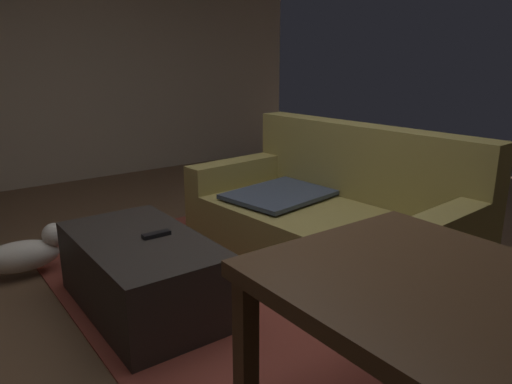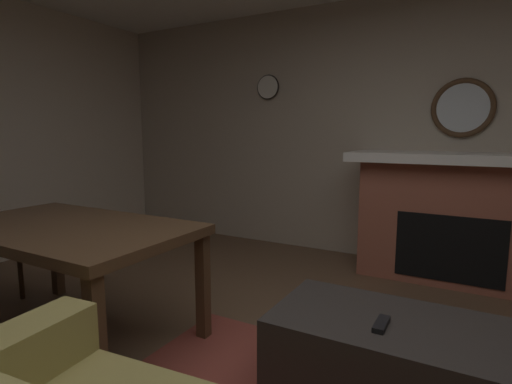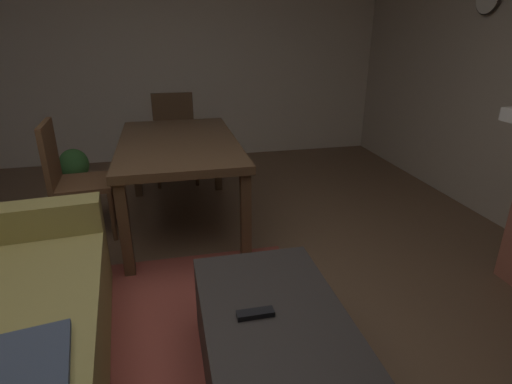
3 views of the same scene
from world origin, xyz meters
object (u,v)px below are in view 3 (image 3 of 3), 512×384
at_px(dining_table, 179,150).
at_px(dining_chair_north, 69,173).
at_px(dining_chair_east, 175,132).
at_px(tv_remote, 255,314).
at_px(ottoman_coffee_table, 276,357).
at_px(potted_plant, 75,168).

distance_m(dining_table, dining_chair_north, 0.87).
bearing_deg(dining_table, dining_chair_east, -0.07).
bearing_deg(dining_chair_east, tv_remote, -175.92).
bearing_deg(tv_remote, ottoman_coffee_table, -108.37).
xyz_separation_m(dining_chair_north, dining_chair_east, (1.19, -0.86, 0.00)).
distance_m(ottoman_coffee_table, dining_chair_north, 2.24).
height_order(ottoman_coffee_table, dining_table, dining_table).
height_order(dining_table, dining_chair_north, dining_chair_north).
xyz_separation_m(dining_table, potted_plant, (1.07, 1.05, -0.43)).
relative_size(dining_table, dining_chair_north, 1.70).
relative_size(dining_chair_east, potted_plant, 2.17).
relative_size(dining_chair_north, potted_plant, 2.17).
bearing_deg(dining_table, tv_remote, -173.30).
relative_size(tv_remote, potted_plant, 0.37).
relative_size(ottoman_coffee_table, tv_remote, 6.84).
bearing_deg(dining_chair_east, dining_table, 179.93).
xyz_separation_m(tv_remote, dining_chair_north, (1.86, 1.08, 0.08)).
xyz_separation_m(tv_remote, potted_plant, (2.94, 1.27, -0.22)).
xyz_separation_m(tv_remote, dining_table, (1.87, 0.22, 0.21)).
distance_m(dining_table, dining_chair_east, 1.19).
bearing_deg(tv_remote, potted_plant, 23.22).
bearing_deg(ottoman_coffee_table, dining_chair_east, 5.63).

